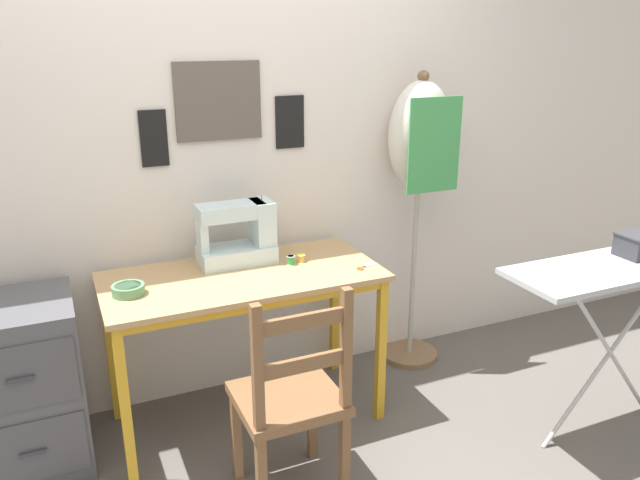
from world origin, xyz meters
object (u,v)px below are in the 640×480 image
(dress_form, at_px, (420,151))
(thread_spool_mid_table, at_px, (301,258))
(sewing_machine, at_px, (240,234))
(wooden_chair, at_px, (291,401))
(ironing_board, at_px, (623,273))
(thread_spool_near_machine, at_px, (291,260))
(scissors, at_px, (364,267))
(fabric_bowl, at_px, (128,289))
(filing_cabinet, at_px, (27,386))

(dress_form, bearing_deg, thread_spool_mid_table, -168.03)
(sewing_machine, distance_m, wooden_chair, 0.86)
(ironing_board, bearing_deg, thread_spool_near_machine, 147.50)
(scissors, xyz_separation_m, wooden_chair, (-0.53, -0.43, -0.32))
(thread_spool_near_machine, relative_size, thread_spool_mid_table, 1.05)
(fabric_bowl, bearing_deg, dress_form, 8.25)
(thread_spool_near_machine, bearing_deg, ironing_board, -32.50)
(sewing_machine, xyz_separation_m, wooden_chair, (-0.04, -0.74, -0.45))
(thread_spool_near_machine, bearing_deg, filing_cabinet, 178.47)
(sewing_machine, height_order, thread_spool_near_machine, sewing_machine)
(dress_form, relative_size, ironing_board, 1.46)
(thread_spool_near_machine, distance_m, wooden_chair, 0.73)
(filing_cabinet, bearing_deg, dress_form, 4.06)
(scissors, relative_size, wooden_chair, 0.13)
(scissors, distance_m, dress_form, 0.75)
(fabric_bowl, relative_size, ironing_board, 0.12)
(wooden_chair, height_order, ironing_board, wooden_chair)
(thread_spool_mid_table, bearing_deg, sewing_machine, 156.34)
(thread_spool_near_machine, distance_m, thread_spool_mid_table, 0.06)
(thread_spool_mid_table, height_order, dress_form, dress_form)
(thread_spool_near_machine, relative_size, dress_form, 0.03)
(sewing_machine, xyz_separation_m, fabric_bowl, (-0.54, -0.18, -0.11))
(sewing_machine, distance_m, fabric_bowl, 0.58)
(sewing_machine, distance_m, ironing_board, 1.71)
(dress_form, bearing_deg, fabric_bowl, -171.75)
(fabric_bowl, xyz_separation_m, dress_form, (1.54, 0.22, 0.42))
(scissors, distance_m, ironing_board, 1.13)
(wooden_chair, bearing_deg, sewing_machine, 86.79)
(fabric_bowl, relative_size, filing_cabinet, 0.18)
(scissors, bearing_deg, ironing_board, -32.93)
(thread_spool_mid_table, xyz_separation_m, wooden_chair, (-0.30, -0.62, -0.33))
(thread_spool_mid_table, bearing_deg, filing_cabinet, 179.28)
(thread_spool_mid_table, distance_m, dress_form, 0.86)
(fabric_bowl, height_order, thread_spool_mid_table, fabric_bowl)
(filing_cabinet, bearing_deg, sewing_machine, 5.69)
(thread_spool_mid_table, distance_m, ironing_board, 1.43)
(sewing_machine, xyz_separation_m, ironing_board, (1.44, -0.92, -0.09))
(thread_spool_mid_table, bearing_deg, dress_form, 11.97)
(sewing_machine, height_order, thread_spool_mid_table, sewing_machine)
(fabric_bowl, xyz_separation_m, wooden_chair, (0.50, -0.56, -0.34))
(thread_spool_mid_table, relative_size, wooden_chair, 0.04)
(scissors, relative_size, ironing_board, 0.11)
(thread_spool_mid_table, distance_m, wooden_chair, 0.77)
(scissors, distance_m, wooden_chair, 0.76)
(sewing_machine, height_order, fabric_bowl, sewing_machine)
(thread_spool_near_machine, relative_size, ironing_board, 0.04)
(thread_spool_near_machine, bearing_deg, dress_form, 12.24)
(fabric_bowl, xyz_separation_m, thread_spool_near_machine, (0.74, 0.05, -0.00))
(filing_cabinet, bearing_deg, fabric_bowl, -10.64)
(wooden_chair, bearing_deg, thread_spool_near_machine, 68.22)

